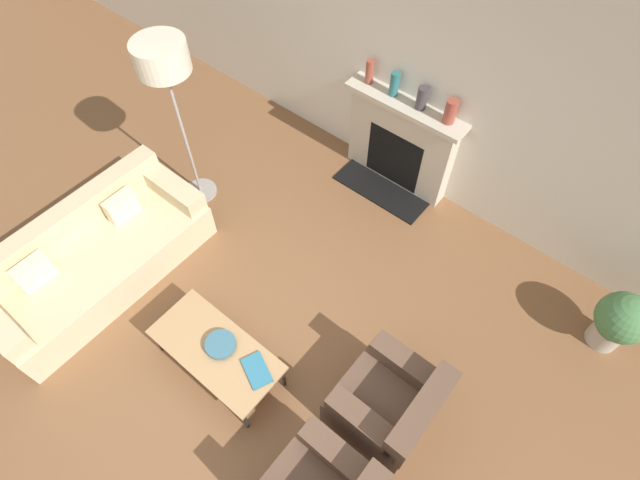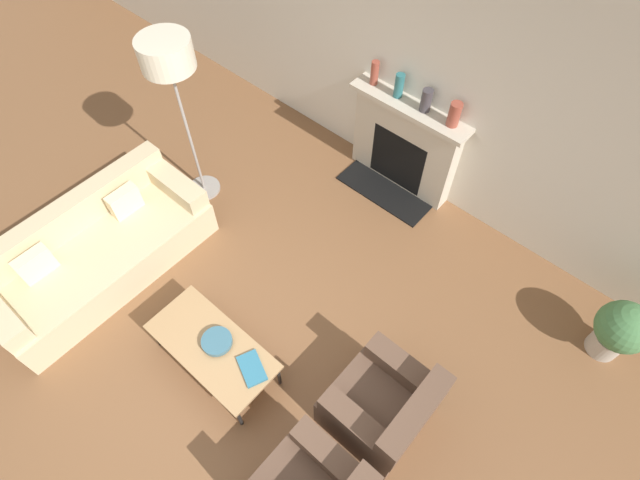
# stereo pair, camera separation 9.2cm
# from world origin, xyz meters

# --- Properties ---
(ground_plane) EXTENTS (18.00, 18.00, 0.00)m
(ground_plane) POSITION_xyz_m (0.00, 0.00, 0.00)
(ground_plane) COLOR brown
(wall_back) EXTENTS (18.00, 0.06, 2.90)m
(wall_back) POSITION_xyz_m (0.00, 3.14, 1.45)
(wall_back) COLOR silver
(wall_back) RESTS_ON ground_plane
(fireplace) EXTENTS (1.35, 0.59, 1.11)m
(fireplace) POSITION_xyz_m (-0.16, 3.00, 0.54)
(fireplace) COLOR beige
(fireplace) RESTS_ON ground_plane
(couch) EXTENTS (0.93, 2.19, 0.73)m
(couch) POSITION_xyz_m (-1.72, 0.02, 0.28)
(couch) COLOR #CCB78E
(couch) RESTS_ON ground_plane
(armchair_far) EXTENTS (0.75, 0.77, 0.80)m
(armchair_far) POSITION_xyz_m (1.35, 0.66, 0.31)
(armchair_far) COLOR brown
(armchair_far) RESTS_ON ground_plane
(coffee_table) EXTENTS (1.19, 0.55, 0.39)m
(coffee_table) POSITION_xyz_m (-0.06, 0.09, 0.36)
(coffee_table) COLOR tan
(coffee_table) RESTS_ON ground_plane
(bowl) EXTENTS (0.26, 0.26, 0.06)m
(bowl) POSITION_xyz_m (-0.04, 0.14, 0.42)
(bowl) COLOR #38667A
(bowl) RESTS_ON coffee_table
(book) EXTENTS (0.33, 0.28, 0.02)m
(book) POSITION_xyz_m (0.35, 0.17, 0.40)
(book) COLOR teal
(book) RESTS_ON coffee_table
(floor_lamp) EXTENTS (0.49, 0.49, 1.93)m
(floor_lamp) POSITION_xyz_m (-1.76, 1.40, 1.67)
(floor_lamp) COLOR gray
(floor_lamp) RESTS_ON ground_plane
(mantel_vase_left) EXTENTS (0.08, 0.08, 0.26)m
(mantel_vase_left) POSITION_xyz_m (-0.64, 3.01, 1.24)
(mantel_vase_left) COLOR brown
(mantel_vase_left) RESTS_ON fireplace
(mantel_vase_center_left) EXTENTS (0.09, 0.09, 0.26)m
(mantel_vase_center_left) POSITION_xyz_m (-0.34, 3.01, 1.24)
(mantel_vase_center_left) COLOR #28666B
(mantel_vase_center_left) RESTS_ON fireplace
(mantel_vase_center_right) EXTENTS (0.11, 0.11, 0.24)m
(mantel_vase_center_right) POSITION_xyz_m (-0.01, 3.01, 1.23)
(mantel_vase_center_right) COLOR #3D383D
(mantel_vase_center_right) RESTS_ON fireplace
(mantel_vase_right) EXTENTS (0.12, 0.12, 0.25)m
(mantel_vase_right) POSITION_xyz_m (0.30, 3.01, 1.23)
(mantel_vase_right) COLOR brown
(mantel_vase_right) RESTS_ON fireplace
(potted_plant) EXTENTS (0.47, 0.47, 0.69)m
(potted_plant) POSITION_xyz_m (2.52, 2.53, 0.40)
(potted_plant) COLOR #B2A899
(potted_plant) RESTS_ON ground_plane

